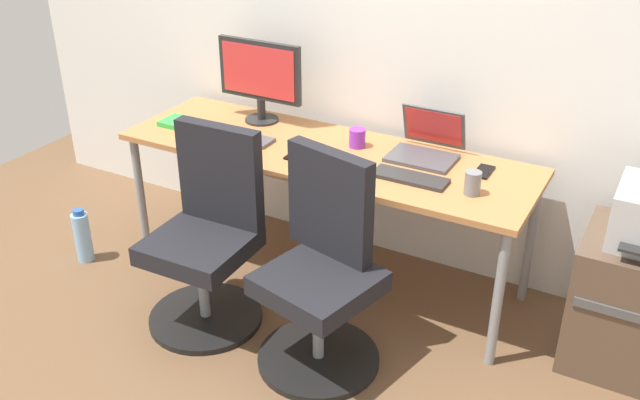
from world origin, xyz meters
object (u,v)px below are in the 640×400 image
Objects in this scene: office_chair_right at (322,273)px; desktop_monitor at (260,75)px; water_bottle_on_floor at (83,236)px; open_laptop at (427,145)px; office_chair_left at (208,238)px; coffee_mug at (357,138)px.

office_chair_right is 1.21m from desktop_monitor.
desktop_monitor reaches higher than water_bottle_on_floor.
open_laptop is at bearing -0.24° from desktop_monitor.
office_chair_left is 1.12m from open_laptop.
open_laptop is at bearing 44.46° from office_chair_left.
coffee_mug is at bearing 58.11° from office_chair_left.
water_bottle_on_floor is 1.59m from coffee_mug.
office_chair_right is 1.96× the size of desktop_monitor.
open_laptop is (0.76, 0.74, 0.34)m from office_chair_left.
office_chair_left is 0.94m from desktop_monitor.
desktop_monitor is at bearing 43.59° from water_bottle_on_floor.
open_laptop is at bearing 10.70° from coffee_mug.
open_laptop is 0.34m from coffee_mug.
open_laptop reaches higher than water_bottle_on_floor.
office_chair_left is at bearing -121.89° from coffee_mug.
coffee_mug is at bearing 25.21° from water_bottle_on_floor.
water_bottle_on_floor is at bearing -154.79° from coffee_mug.
desktop_monitor is (-0.78, 0.75, 0.54)m from office_chair_right.
open_laptop is 3.37× the size of coffee_mug.
desktop_monitor reaches higher than open_laptop.
coffee_mug is (-0.33, -0.06, -0.01)m from open_laptop.
water_bottle_on_floor is at bearing -136.41° from desktop_monitor.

